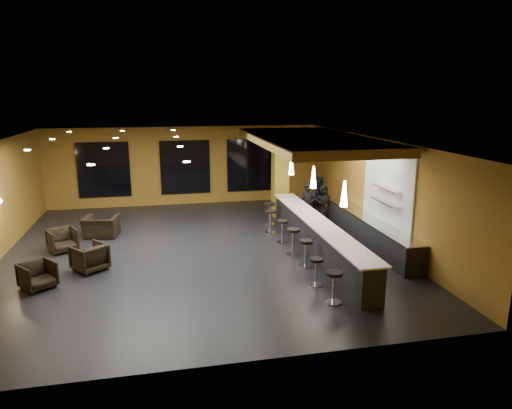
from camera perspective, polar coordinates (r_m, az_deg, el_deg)
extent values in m
cube|color=black|center=(14.93, -7.18, -5.87)|extent=(12.00, 13.00, 0.10)
cube|color=black|center=(14.14, -7.61, 8.02)|extent=(12.00, 13.00, 0.10)
cube|color=olive|center=(20.85, -8.86, 4.81)|extent=(12.00, 0.10, 3.50)
cube|color=olive|center=(8.20, -3.61, -9.13)|extent=(12.00, 0.10, 3.50)
cube|color=olive|center=(16.04, 14.69, 1.85)|extent=(0.10, 13.00, 3.50)
cube|color=olive|center=(15.93, 6.75, 7.99)|extent=(3.60, 8.00, 0.28)
cube|color=black|center=(20.87, -18.50, 4.13)|extent=(2.20, 0.06, 2.40)
cube|color=black|center=(20.75, -8.84, 4.62)|extent=(2.20, 0.06, 2.40)
cube|color=black|center=(21.12, -0.66, 4.94)|extent=(2.20, 0.06, 2.40)
cube|color=white|center=(15.08, 16.11, 1.99)|extent=(0.06, 3.20, 2.40)
cube|color=black|center=(14.54, 7.62, -4.12)|extent=(0.60, 8.00, 1.00)
cube|color=white|center=(14.39, 7.68, -2.13)|extent=(0.78, 8.10, 0.05)
cube|color=black|center=(15.76, 13.90, -3.27)|extent=(0.70, 6.00, 0.86)
cube|color=silver|center=(15.63, 13.99, -1.68)|extent=(0.72, 6.00, 0.03)
cube|color=silver|center=(14.93, 15.89, 0.32)|extent=(0.30, 1.50, 0.03)
cube|color=silver|center=(14.84, 16.00, 2.01)|extent=(0.30, 1.50, 0.03)
cube|color=olive|center=(18.52, 3.03, 3.84)|extent=(0.60, 0.60, 3.50)
cone|color=white|center=(12.26, 10.97, 1.34)|extent=(0.20, 0.20, 0.70)
cone|color=white|center=(14.55, 7.20, 3.42)|extent=(0.20, 0.20, 0.70)
cone|color=white|center=(16.90, 4.45, 4.92)|extent=(0.20, 0.20, 0.70)
imported|color=black|center=(17.36, 6.50, -0.04)|extent=(0.71, 0.60, 1.64)
imported|color=black|center=(17.93, 8.02, 0.62)|extent=(0.91, 0.73, 1.80)
imported|color=black|center=(17.98, 8.25, 0.16)|extent=(0.86, 0.71, 1.51)
imported|color=black|center=(13.18, -25.64, -7.98)|extent=(1.09, 1.09, 0.71)
imported|color=black|center=(13.88, -20.10, -6.23)|extent=(1.19, 1.19, 0.78)
imported|color=black|center=(15.82, -23.04, -4.12)|extent=(1.09, 1.10, 0.75)
imported|color=black|center=(16.94, -18.79, -2.62)|extent=(1.31, 1.20, 0.75)
cylinder|color=silver|center=(11.44, 9.62, -11.93)|extent=(0.40, 0.40, 0.03)
cylinder|color=silver|center=(11.29, 9.70, -10.30)|extent=(0.07, 0.07, 0.70)
cylinder|color=black|center=(11.14, 9.78, -8.50)|extent=(0.38, 0.38, 0.08)
cylinder|color=silver|center=(12.32, 7.47, -9.90)|extent=(0.38, 0.38, 0.03)
cylinder|color=silver|center=(12.19, 7.52, -8.44)|extent=(0.07, 0.07, 0.67)
cylinder|color=black|center=(12.06, 7.58, -6.85)|extent=(0.36, 0.36, 0.08)
cylinder|color=silver|center=(13.54, 6.19, -7.63)|extent=(0.41, 0.41, 0.03)
cylinder|color=silver|center=(13.41, 6.23, -6.19)|extent=(0.07, 0.07, 0.72)
cylinder|color=black|center=(13.28, 6.27, -4.61)|extent=(0.39, 0.39, 0.08)
cylinder|color=silver|center=(14.38, 4.63, -6.29)|extent=(0.44, 0.44, 0.03)
cylinder|color=silver|center=(14.25, 4.66, -4.82)|extent=(0.08, 0.08, 0.77)
cylinder|color=black|center=(14.13, 4.69, -3.21)|extent=(0.42, 0.42, 0.09)
cylinder|color=silver|center=(15.50, 3.29, -4.77)|extent=(0.40, 0.40, 0.03)
cylinder|color=silver|center=(15.39, 3.31, -3.50)|extent=(0.07, 0.07, 0.71)
cylinder|color=black|center=(15.28, 3.33, -2.13)|extent=(0.38, 0.38, 0.08)
cylinder|color=silver|center=(16.59, 1.85, -3.50)|extent=(0.43, 0.43, 0.03)
cylinder|color=silver|center=(16.48, 1.86, -2.25)|extent=(0.07, 0.07, 0.74)
cylinder|color=black|center=(16.38, 1.87, -0.89)|extent=(0.40, 0.40, 0.09)
cylinder|color=silver|center=(17.62, 1.70, -2.46)|extent=(0.43, 0.43, 0.03)
cylinder|color=silver|center=(17.52, 1.71, -1.25)|extent=(0.08, 0.08, 0.76)
cylinder|color=black|center=(17.41, 1.72, 0.06)|extent=(0.41, 0.41, 0.09)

